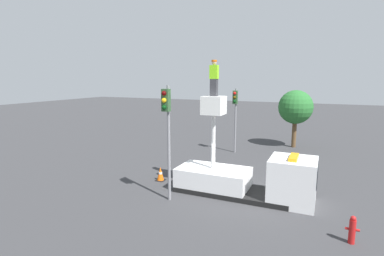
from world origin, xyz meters
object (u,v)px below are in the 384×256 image
object	(u,v)px
traffic_cone_rear	(160,174)
tree_left_bg	(296,107)
worker	(214,78)
traffic_light_across	(235,108)
traffic_light_pole	(167,121)
fire_hydrant	(352,230)
bucket_truck	(247,178)

from	to	relation	value
traffic_cone_rear	tree_left_bg	xyz separation A→B (m)	(6.03, 11.81, 2.97)
worker	traffic_light_across	world-z (taller)	worker
traffic_light_across	traffic_light_pole	bearing A→B (deg)	-91.39
traffic_light_across	fire_hydrant	size ratio (longest dim) A/B	4.85
worker	tree_left_bg	world-z (taller)	worker
traffic_cone_rear	worker	bearing A→B (deg)	-3.37
bucket_truck	worker	distance (m)	5.14
traffic_light_across	traffic_cone_rear	size ratio (longest dim) A/B	6.26
worker	traffic_light_pole	xyz separation A→B (m)	(-1.46, -2.15, -1.90)
traffic_light_pole	tree_left_bg	xyz separation A→B (m)	(4.27, 14.15, -0.48)
traffic_light_across	traffic_cone_rear	xyz separation A→B (m)	(-2.01, -7.93, -3.14)
worker	tree_left_bg	bearing A→B (deg)	76.83
fire_hydrant	bucket_truck	bearing A→B (deg)	147.97
traffic_light_pole	fire_hydrant	xyz separation A→B (m)	(7.65, -0.62, -3.32)
bucket_truck	fire_hydrant	size ratio (longest dim) A/B	6.59
bucket_truck	traffic_light_across	distance (m)	9.03
traffic_cone_rear	traffic_light_across	bearing A→B (deg)	75.75
worker	traffic_light_pole	distance (m)	3.22
traffic_light_pole	traffic_light_across	distance (m)	10.27
bucket_truck	traffic_cone_rear	size ratio (longest dim) A/B	8.49
bucket_truck	fire_hydrant	xyz separation A→B (m)	(4.43, -2.77, -0.40)
bucket_truck	traffic_light_pole	size ratio (longest dim) A/B	1.24
bucket_truck	traffic_light_across	size ratio (longest dim) A/B	1.36
worker	traffic_cone_rear	xyz separation A→B (m)	(-3.22, 0.19, -5.35)
worker	traffic_light_pole	world-z (taller)	worker
worker	traffic_light_across	size ratio (longest dim) A/B	0.35
bucket_truck	traffic_light_across	bearing A→B (deg)	110.15
traffic_light_pole	fire_hydrant	size ratio (longest dim) A/B	5.30
worker	fire_hydrant	xyz separation A→B (m)	(6.20, -2.77, -5.23)
bucket_truck	worker	size ratio (longest dim) A/B	3.85
worker	traffic_light_pole	size ratio (longest dim) A/B	0.32
fire_hydrant	tree_left_bg	size ratio (longest dim) A/B	0.21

